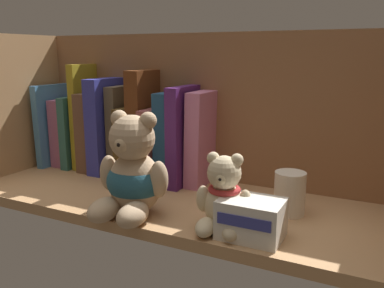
{
  "coord_description": "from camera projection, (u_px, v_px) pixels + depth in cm",
  "views": [
    {
      "loc": [
        35.31,
        -63.65,
        28.9
      ],
      "look_at": [
        3.51,
        0.0,
        12.92
      ],
      "focal_mm": 38.16,
      "sensor_mm": 36.0,
      "label": 1
    }
  ],
  "objects": [
    {
      "name": "book_10",
      "position": [
        173.0,
        136.0,
        0.87
      ],
      "size": [
        3.56,
        10.99,
        18.91
      ],
      "primitive_type": "cube",
      "color": "navy",
      "rests_on": "shelf_board"
    },
    {
      "name": "book_3",
      "position": [
        86.0,
        116.0,
        0.96
      ],
      "size": [
        1.88,
        9.68,
        24.3
      ],
      "primitive_type": "cube",
      "color": "#A7911F",
      "rests_on": "shelf_board"
    },
    {
      "name": "book_9",
      "position": [
        159.0,
        143.0,
        0.89
      ],
      "size": [
        2.34,
        13.84,
        15.46
      ],
      "primitive_type": "cube",
      "color": "#9E5050",
      "rests_on": "shelf_board"
    },
    {
      "name": "teddy_bear_larger",
      "position": [
        133.0,
        175.0,
        0.68
      ],
      "size": [
        12.91,
        13.52,
        17.64
      ],
      "color": "tan",
      "rests_on": "shelf_board"
    },
    {
      "name": "book_1",
      "position": [
        69.0,
        131.0,
        1.0
      ],
      "size": [
        3.42,
        10.08,
        16.03
      ],
      "primitive_type": "cube",
      "color": "#A3597C",
      "rests_on": "shelf_board"
    },
    {
      "name": "shelf_side_panel_left",
      "position": [
        13.0,
        109.0,
        0.92
      ],
      "size": [
        1.6,
        30.62,
        32.92
      ],
      "primitive_type": "cube",
      "color": "tan",
      "rests_on": "ground"
    },
    {
      "name": "book_0",
      "position": [
        59.0,
        124.0,
        1.01
      ],
      "size": [
        2.16,
        14.74,
        19.48
      ],
      "primitive_type": "cube",
      "rotation": [
        0.0,
        -0.02,
        0.0
      ],
      "color": "#4784BD",
      "rests_on": "shelf_board"
    },
    {
      "name": "shelf_back_panel",
      "position": [
        208.0,
        113.0,
        0.87
      ],
      "size": [
        84.35,
        1.2,
        32.92
      ],
      "primitive_type": "cube",
      "color": "#93623F",
      "rests_on": "ground"
    },
    {
      "name": "teddy_bear_smaller",
      "position": [
        223.0,
        198.0,
        0.62
      ],
      "size": [
        9.01,
        9.34,
        12.16
      ],
      "color": "beige",
      "rests_on": "shelf_board"
    },
    {
      "name": "book_8",
      "position": [
        146.0,
        124.0,
        0.89
      ],
      "size": [
        3.49,
        11.1,
        23.31
      ],
      "primitive_type": "cube",
      "rotation": [
        0.0,
        0.01,
        0.0
      ],
      "color": "#623116",
      "rests_on": "shelf_board"
    },
    {
      "name": "shelf_board",
      "position": [
        175.0,
        204.0,
        0.77
      ],
      "size": [
        81.95,
        28.22,
        2.0
      ],
      "primitive_type": "cube",
      "color": "tan",
      "rests_on": "ground"
    },
    {
      "name": "book_12",
      "position": [
        202.0,
        138.0,
        0.84
      ],
      "size": [
        3.66,
        10.18,
        19.4
      ],
      "primitive_type": "cube",
      "rotation": [
        0.0,
        0.02,
        0.0
      ],
      "color": "#CB749E",
      "rests_on": "shelf_board"
    },
    {
      "name": "small_product_box",
      "position": [
        251.0,
        218.0,
        0.6
      ],
      "size": [
        9.34,
        6.95,
        5.91
      ],
      "color": "silver",
      "rests_on": "shelf_board"
    },
    {
      "name": "book_2",
      "position": [
        79.0,
        131.0,
        0.98
      ],
      "size": [
        2.12,
        11.81,
        16.84
      ],
      "primitive_type": "cube",
      "color": "#2E645D",
      "rests_on": "shelf_board"
    },
    {
      "name": "pillar_candle",
      "position": [
        290.0,
        193.0,
        0.69
      ],
      "size": [
        5.24,
        5.24,
        7.37
      ],
      "primitive_type": "cylinder",
      "color": "silver",
      "rests_on": "shelf_board"
    },
    {
      "name": "book_7",
      "position": [
        134.0,
        140.0,
        0.92
      ],
      "size": [
        2.55,
        12.08,
        15.25
      ],
      "primitive_type": "cube",
      "color": "brown",
      "rests_on": "shelf_board"
    },
    {
      "name": "book_11",
      "position": [
        188.0,
        135.0,
        0.85
      ],
      "size": [
        2.55,
        14.68,
        20.34
      ],
      "primitive_type": "cube",
      "color": "#4B1D60",
      "rests_on": "shelf_board"
    },
    {
      "name": "book_4",
      "position": [
        97.0,
        131.0,
        0.96
      ],
      "size": [
        3.16,
        12.18,
        17.97
      ],
      "primitive_type": "cube",
      "color": "brown",
      "rests_on": "shelf_board"
    },
    {
      "name": "book_6",
      "position": [
        122.0,
        130.0,
        0.93
      ],
      "size": [
        2.5,
        9.11,
        19.69
      ],
      "primitive_type": "cube",
      "color": "brown",
      "rests_on": "shelf_board"
    },
    {
      "name": "book_5",
      "position": [
        110.0,
        125.0,
        0.94
      ],
      "size": [
        3.45,
        13.53,
        21.33
      ],
      "primitive_type": "cube",
      "color": "#3438A7",
      "rests_on": "shelf_board"
    }
  ]
}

